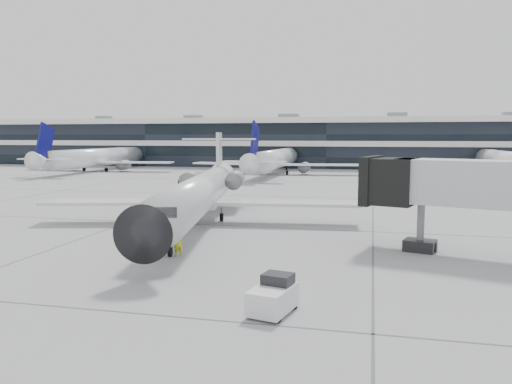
# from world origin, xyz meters

# --- Properties ---
(ground) EXTENTS (220.00, 220.00, 0.00)m
(ground) POSITION_xyz_m (0.00, 0.00, 0.00)
(ground) COLOR #98989A
(ground) RESTS_ON ground
(terminal) EXTENTS (170.00, 22.00, 10.00)m
(terminal) POSITION_xyz_m (0.00, 82.00, 5.00)
(terminal) COLOR black
(terminal) RESTS_ON ground
(bg_jet_left) EXTENTS (32.00, 40.00, 9.60)m
(bg_jet_left) POSITION_xyz_m (-45.00, 55.00, 0.00)
(bg_jet_left) COLOR white
(bg_jet_left) RESTS_ON ground
(bg_jet_center) EXTENTS (32.00, 40.00, 9.60)m
(bg_jet_center) POSITION_xyz_m (-8.00, 55.00, 0.00)
(bg_jet_center) COLOR white
(bg_jet_center) RESTS_ON ground
(bg_jet_right) EXTENTS (32.00, 40.00, 9.60)m
(bg_jet_right) POSITION_xyz_m (32.00, 55.00, 0.00)
(bg_jet_right) COLOR white
(bg_jet_right) RESTS_ON ground
(regional_jet) EXTENTS (26.12, 32.56, 7.55)m
(regional_jet) POSITION_xyz_m (-3.86, 0.39, 2.58)
(regional_jet) COLOR silver
(regional_jet) RESTS_ON ground
(ramp_worker) EXTENTS (0.70, 0.66, 1.61)m
(ramp_worker) POSITION_xyz_m (-1.43, -10.44, 0.81)
(ramp_worker) COLOR #CCD816
(ramp_worker) RESTS_ON ground
(baggage_tug) EXTENTS (1.89, 2.63, 1.51)m
(baggage_tug) POSITION_xyz_m (6.02, -18.61, 0.68)
(baggage_tug) COLOR silver
(baggage_tug) RESTS_ON ground
(traffic_cone) EXTENTS (0.42, 0.42, 0.49)m
(traffic_cone) POSITION_xyz_m (-2.46, 11.80, 0.23)
(traffic_cone) COLOR #FD4A0D
(traffic_cone) RESTS_ON ground
(far_tug) EXTENTS (2.12, 2.83, 1.60)m
(far_tug) POSITION_xyz_m (-15.78, 27.37, 0.72)
(far_tug) COLOR black
(far_tug) RESTS_ON ground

